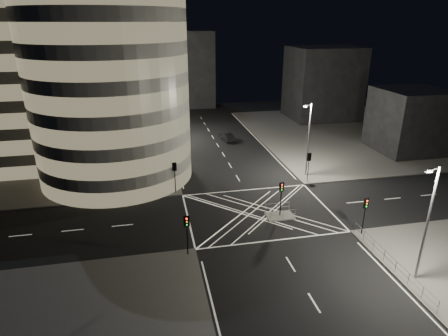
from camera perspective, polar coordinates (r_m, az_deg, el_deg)
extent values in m
plane|color=black|center=(42.87, 5.28, -6.68)|extent=(120.00, 120.00, 0.00)
cube|color=#53504E|center=(68.49, -25.91, 2.21)|extent=(42.00, 42.00, 0.15)
cube|color=#53504E|center=(77.55, 20.39, 5.12)|extent=(42.00, 42.00, 0.15)
cube|color=slate|center=(42.17, 8.50, -7.23)|extent=(3.00, 2.00, 0.15)
cylinder|color=gray|center=(50.84, -17.04, 12.07)|extent=(20.00, 20.00, 25.00)
cube|color=gray|center=(62.27, -25.71, 12.51)|extent=(20.00, 18.00, 25.00)
cube|color=gray|center=(79.30, -19.78, 13.75)|extent=(24.00, 16.00, 22.00)
cube|color=black|center=(85.68, 14.79, 12.41)|extent=(14.00, 12.00, 15.00)
cube|color=black|center=(68.19, 26.37, 6.53)|extent=(10.00, 10.00, 10.00)
cube|color=black|center=(95.01, -7.28, 14.58)|extent=(18.00, 8.00, 18.00)
cylinder|color=black|center=(48.60, -9.68, -0.79)|extent=(0.32, 0.32, 3.70)
ellipsoid|color=black|center=(47.49, -9.92, 2.81)|extent=(4.97, 4.97, 5.72)
cylinder|color=black|center=(54.29, -9.95, 1.35)|extent=(0.32, 0.32, 3.26)
ellipsoid|color=black|center=(53.42, -10.14, 4.12)|extent=(4.08, 4.08, 4.70)
cylinder|color=black|center=(59.88, -10.20, 3.54)|extent=(0.32, 0.32, 3.82)
ellipsoid|color=black|center=(59.06, -10.38, 6.24)|extent=(3.70, 3.70, 4.26)
cylinder|color=black|center=(65.69, -10.37, 4.90)|extent=(0.32, 0.32, 3.31)
ellipsoid|color=black|center=(64.87, -10.56, 7.63)|extent=(5.70, 5.70, 6.56)
cylinder|color=black|center=(71.54, -10.52, 6.06)|extent=(0.32, 0.32, 2.83)
ellipsoid|color=black|center=(70.90, -10.67, 8.08)|extent=(4.30, 4.30, 4.94)
cylinder|color=black|center=(46.77, -7.45, -2.03)|extent=(0.12, 0.12, 3.00)
cube|color=black|center=(46.03, -7.57, 0.19)|extent=(0.28, 0.22, 0.90)
cube|color=black|center=(46.03, -7.57, 0.19)|extent=(0.55, 0.04, 1.10)
cylinder|color=black|center=(34.74, -5.61, -10.86)|extent=(0.12, 0.12, 3.00)
cube|color=black|center=(33.74, -5.73, -8.06)|extent=(0.28, 0.22, 0.90)
cube|color=black|center=(33.74, -5.73, -8.06)|extent=(0.55, 0.04, 1.10)
cylinder|color=black|center=(50.88, 12.69, -0.41)|extent=(0.12, 0.12, 3.00)
cube|color=black|center=(50.20, 12.87, 1.66)|extent=(0.28, 0.22, 0.90)
cube|color=black|center=(50.20, 12.87, 1.66)|extent=(0.55, 0.04, 1.10)
cylinder|color=black|center=(40.10, 20.48, -7.52)|extent=(0.12, 0.12, 3.00)
cube|color=black|center=(39.23, 20.85, -5.02)|extent=(0.28, 0.22, 0.90)
cube|color=black|center=(39.23, 20.85, -5.02)|extent=(0.55, 0.04, 1.10)
cylinder|color=black|center=(41.44, 8.62, -5.32)|extent=(0.12, 0.12, 3.00)
cube|color=black|center=(40.61, 8.77, -2.87)|extent=(0.28, 0.22, 0.90)
cube|color=black|center=(40.61, 8.77, -2.87)|extent=(0.55, 0.04, 1.10)
cylinder|color=slate|center=(50.40, -8.92, 3.88)|extent=(0.20, 0.20, 10.00)
cylinder|color=slate|center=(49.19, -8.71, 9.31)|extent=(0.90, 0.10, 0.10)
cube|color=slate|center=(49.23, -8.18, 9.23)|extent=(0.50, 0.25, 0.18)
cube|color=white|center=(49.25, -8.17, 9.11)|extent=(0.42, 0.20, 0.05)
cylinder|color=slate|center=(67.78, -9.80, 8.38)|extent=(0.20, 0.20, 10.00)
cylinder|color=slate|center=(66.88, -9.67, 12.45)|extent=(0.90, 0.10, 0.10)
cube|color=slate|center=(66.92, -9.27, 12.40)|extent=(0.50, 0.25, 0.18)
cube|color=white|center=(66.93, -9.26, 12.30)|extent=(0.42, 0.20, 0.05)
cylinder|color=slate|center=(51.90, 12.75, 4.13)|extent=(0.20, 0.20, 10.00)
cylinder|color=slate|center=(50.52, 12.72, 9.36)|extent=(0.90, 0.10, 0.10)
cube|color=slate|center=(50.36, 12.24, 9.24)|extent=(0.50, 0.25, 0.18)
cube|color=white|center=(50.38, 12.23, 9.12)|extent=(0.42, 0.20, 0.05)
cylinder|color=slate|center=(33.91, 28.51, -7.67)|extent=(0.20, 0.20, 10.00)
cylinder|color=slate|center=(31.76, 29.42, -0.09)|extent=(0.90, 0.10, 0.10)
cube|color=slate|center=(31.50, 28.76, -0.32)|extent=(0.50, 0.25, 0.18)
cube|color=white|center=(31.54, 28.73, -0.50)|extent=(0.42, 0.20, 0.05)
cube|color=slate|center=(36.60, 23.96, -12.77)|extent=(0.06, 11.70, 1.10)
cube|color=slate|center=(41.14, 8.97, -7.05)|extent=(2.80, 0.06, 1.10)
cube|color=slate|center=(42.62, 8.14, -5.93)|extent=(2.80, 0.06, 1.10)
imported|color=black|center=(67.68, 0.42, 4.78)|extent=(2.27, 4.49, 1.41)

